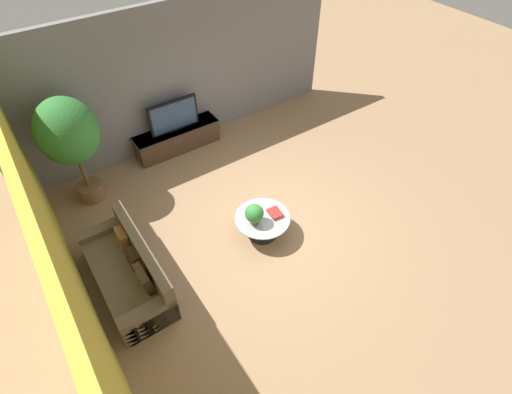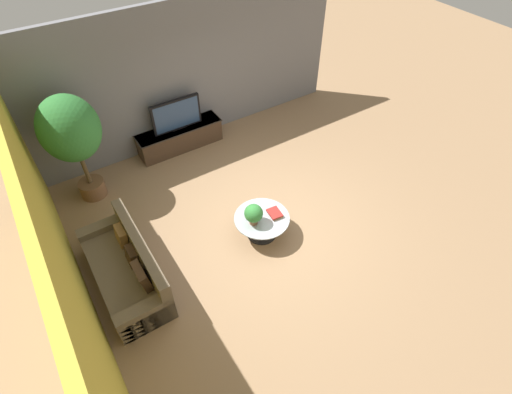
{
  "view_description": "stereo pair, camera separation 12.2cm",
  "coord_description": "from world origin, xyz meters",
  "px_view_note": "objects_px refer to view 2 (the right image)",
  "views": [
    {
      "loc": [
        -2.93,
        -3.91,
        5.51
      ],
      "look_at": [
        -0.12,
        0.23,
        0.55
      ],
      "focal_mm": 28.0,
      "sensor_mm": 36.0,
      "label": 1
    },
    {
      "loc": [
        -2.82,
        -3.98,
        5.51
      ],
      "look_at": [
        -0.12,
        0.23,
        0.55
      ],
      "focal_mm": 28.0,
      "sensor_mm": 36.0,
      "label": 2
    }
  ],
  "objects_px": {
    "television": "(176,115)",
    "potted_palm_tall": "(71,132)",
    "media_console": "(180,137)",
    "coffee_table": "(262,223)",
    "potted_plant_tabletop": "(254,214)",
    "couch_by_wall": "(127,270)"
  },
  "relations": [
    {
      "from": "media_console",
      "to": "television",
      "type": "height_order",
      "value": "television"
    },
    {
      "from": "television",
      "to": "potted_palm_tall",
      "type": "xyz_separation_m",
      "value": [
        -2.09,
        -0.45,
        0.62
      ]
    },
    {
      "from": "television",
      "to": "coffee_table",
      "type": "relative_size",
      "value": 1.12
    },
    {
      "from": "coffee_table",
      "to": "potted_palm_tall",
      "type": "bearing_deg",
      "value": 130.03
    },
    {
      "from": "television",
      "to": "potted_plant_tabletop",
      "type": "relative_size",
      "value": 2.72
    },
    {
      "from": "potted_plant_tabletop",
      "to": "coffee_table",
      "type": "bearing_deg",
      "value": 7.02
    },
    {
      "from": "potted_palm_tall",
      "to": "potted_plant_tabletop",
      "type": "height_order",
      "value": "potted_palm_tall"
    },
    {
      "from": "media_console",
      "to": "potted_plant_tabletop",
      "type": "height_order",
      "value": "potted_plant_tabletop"
    },
    {
      "from": "television",
      "to": "potted_palm_tall",
      "type": "distance_m",
      "value": 2.22
    },
    {
      "from": "media_console",
      "to": "potted_plant_tabletop",
      "type": "relative_size",
      "value": 4.75
    },
    {
      "from": "couch_by_wall",
      "to": "potted_palm_tall",
      "type": "bearing_deg",
      "value": 177.35
    },
    {
      "from": "television",
      "to": "potted_palm_tall",
      "type": "bearing_deg",
      "value": -167.82
    },
    {
      "from": "media_console",
      "to": "coffee_table",
      "type": "bearing_deg",
      "value": -87.69
    },
    {
      "from": "television",
      "to": "potted_palm_tall",
      "type": "relative_size",
      "value": 0.5
    },
    {
      "from": "media_console",
      "to": "potted_palm_tall",
      "type": "distance_m",
      "value": 2.45
    },
    {
      "from": "television",
      "to": "coffee_table",
      "type": "xyz_separation_m",
      "value": [
        0.12,
        -3.08,
        -0.56
      ]
    },
    {
      "from": "television",
      "to": "media_console",
      "type": "bearing_deg",
      "value": 90.0
    },
    {
      "from": "television",
      "to": "couch_by_wall",
      "type": "distance_m",
      "value": 3.57
    },
    {
      "from": "coffee_table",
      "to": "potted_plant_tabletop",
      "type": "distance_m",
      "value": 0.4
    },
    {
      "from": "couch_by_wall",
      "to": "potted_palm_tall",
      "type": "relative_size",
      "value": 0.93
    },
    {
      "from": "television",
      "to": "coffee_table",
      "type": "height_order",
      "value": "television"
    },
    {
      "from": "potted_palm_tall",
      "to": "couch_by_wall",
      "type": "bearing_deg",
      "value": -92.65
    }
  ]
}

